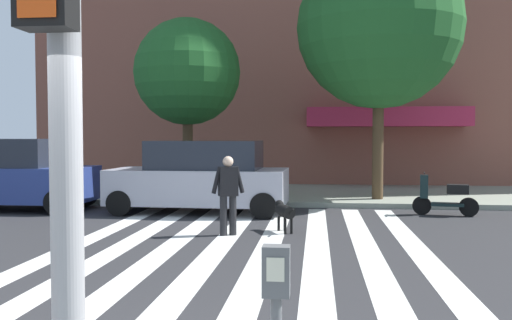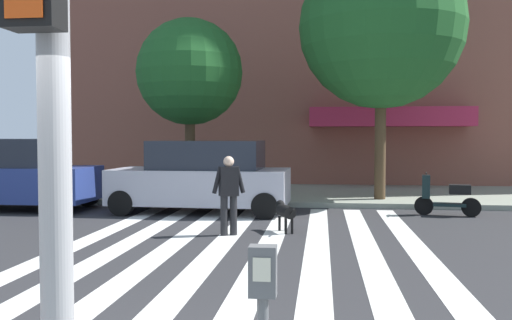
# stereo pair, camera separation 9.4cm
# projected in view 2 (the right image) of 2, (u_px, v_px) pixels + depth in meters

# --- Properties ---
(ground_plane) EXTENTS (160.00, 160.00, 0.00)m
(ground_plane) POSITION_uv_depth(u_px,v_px,m) (230.00, 252.00, 9.89)
(ground_plane) COLOR #2B2B2D
(sidewalk_far) EXTENTS (80.00, 6.00, 0.15)m
(sidewalk_far) POSITION_uv_depth(u_px,v_px,m) (274.00, 194.00, 18.95)
(sidewalk_far) COLOR gray
(sidewalk_far) RESTS_ON ground_plane
(crosswalk_stripes) EXTENTS (6.75, 11.67, 0.01)m
(crosswalk_stripes) POSITION_uv_depth(u_px,v_px,m) (240.00, 252.00, 9.86)
(crosswalk_stripes) COLOR silver
(crosswalk_stripes) RESTS_ON ground_plane
(parked_car_near_curb) EXTENTS (4.86, 2.01, 1.97)m
(parked_car_near_curb) POSITION_uv_depth(u_px,v_px,m) (9.00, 176.00, 15.49)
(parked_car_near_curb) COLOR navy
(parked_car_near_curb) RESTS_ON ground_plane
(parked_car_behind_first) EXTENTS (4.73, 2.17, 1.92)m
(parked_car_behind_first) POSITION_uv_depth(u_px,v_px,m) (202.00, 177.00, 14.84)
(parked_car_behind_first) COLOR #ADADBB
(parked_car_behind_first) RESTS_ON ground_plane
(parked_scooter) EXTENTS (1.63, 0.59, 1.11)m
(parked_scooter) POSITION_uv_depth(u_px,v_px,m) (447.00, 197.00, 14.24)
(parked_scooter) COLOR black
(parked_scooter) RESTS_ON ground_plane
(street_tree_nearest) EXTENTS (3.35, 3.35, 5.58)m
(street_tree_nearest) POSITION_uv_depth(u_px,v_px,m) (190.00, 72.00, 17.45)
(street_tree_nearest) COLOR #4C3823
(street_tree_nearest) RESTS_ON sidewalk_far
(street_tree_middle) EXTENTS (4.90, 4.90, 7.61)m
(street_tree_middle) POSITION_uv_depth(u_px,v_px,m) (381.00, 27.00, 16.50)
(street_tree_middle) COLOR #4C3823
(street_tree_middle) RESTS_ON sidewalk_far
(pedestrian_dog_walker) EXTENTS (0.68, 0.37, 1.64)m
(pedestrian_dog_walker) POSITION_uv_depth(u_px,v_px,m) (229.00, 191.00, 11.45)
(pedestrian_dog_walker) COLOR black
(pedestrian_dog_walker) RESTS_ON ground_plane
(dog_on_leash) EXTENTS (0.51, 0.94, 0.65)m
(dog_on_leash) POSITION_uv_depth(u_px,v_px,m) (285.00, 211.00, 11.86)
(dog_on_leash) COLOR black
(dog_on_leash) RESTS_ON ground_plane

